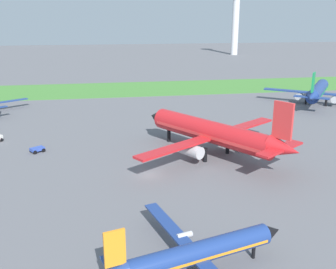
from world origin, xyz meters
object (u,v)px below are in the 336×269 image
(airplane_foreground_turboprop, at_px, (197,253))
(control_tower, at_px, (236,18))
(baggage_cart_by_runway, at_px, (37,149))
(airplane_midfield_jet, at_px, (213,133))
(airplane_parked_jet_far, at_px, (317,91))

(airplane_foreground_turboprop, distance_m, control_tower, 229.11)
(baggage_cart_by_runway, height_order, control_tower, control_tower)
(airplane_foreground_turboprop, bearing_deg, control_tower, 54.83)
(airplane_foreground_turboprop, relative_size, baggage_cart_by_runway, 7.74)
(airplane_midfield_jet, distance_m, airplane_foreground_turboprop, 34.08)
(airplane_midfield_jet, height_order, control_tower, control_tower)
(airplane_midfield_jet, bearing_deg, baggage_cart_by_runway, 43.46)
(airplane_midfield_jet, height_order, airplane_foreground_turboprop, airplane_midfield_jet)
(airplane_midfield_jet, xyz_separation_m, control_tower, (66.20, 182.53, 18.79))
(control_tower, bearing_deg, baggage_cart_by_runway, -119.12)
(airplane_parked_jet_far, distance_m, airplane_midfield_jet, 54.66)
(airplane_foreground_turboprop, bearing_deg, airplane_midfield_jet, 56.31)
(airplane_parked_jet_far, distance_m, airplane_foreground_turboprop, 85.76)
(airplane_midfield_jet, distance_m, control_tower, 195.07)
(control_tower, bearing_deg, airplane_midfield_jet, -109.94)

